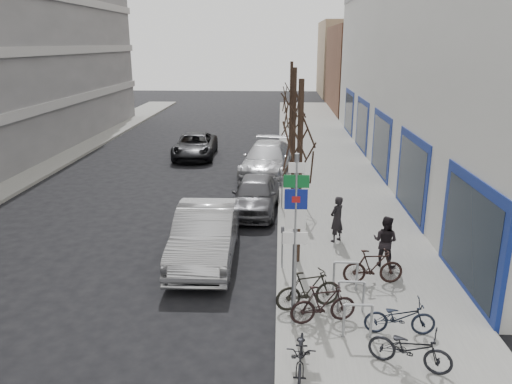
# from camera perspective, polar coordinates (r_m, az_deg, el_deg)

# --- Properties ---
(ground) EXTENTS (120.00, 120.00, 0.00)m
(ground) POSITION_cam_1_polar(r_m,az_deg,el_deg) (12.30, -7.42, -14.98)
(ground) COLOR black
(ground) RESTS_ON ground
(sidewalk_east) EXTENTS (5.00, 70.00, 0.15)m
(sidewalk_east) POSITION_cam_1_polar(r_m,az_deg,el_deg) (21.40, 9.26, -0.80)
(sidewalk_east) COLOR slate
(sidewalk_east) RESTS_ON ground
(brick_building_far) EXTENTS (12.00, 14.00, 8.00)m
(brick_building_far) POSITION_cam_1_polar(r_m,az_deg,el_deg) (51.53, 15.49, 13.42)
(brick_building_far) COLOR brown
(brick_building_far) RESTS_ON ground
(tan_building_far) EXTENTS (13.00, 12.00, 9.00)m
(tan_building_far) POSITION_cam_1_polar(r_m,az_deg,el_deg) (66.31, 13.16, 14.61)
(tan_building_far) COLOR #937A5B
(tan_building_far) RESTS_ON ground
(highway_sign_pole) EXTENTS (0.55, 0.10, 4.20)m
(highway_sign_pole) POSITION_cam_1_polar(r_m,az_deg,el_deg) (11.02, 4.50, -4.48)
(highway_sign_pole) COLOR gray
(highway_sign_pole) RESTS_ON ground
(bike_rack) EXTENTS (0.66, 2.26, 0.83)m
(bike_rack) POSITION_cam_1_polar(r_m,az_deg,el_deg) (12.45, 10.81, -11.25)
(bike_rack) COLOR gray
(bike_rack) RESTS_ON sidewalk_east
(tree_near) EXTENTS (1.80, 1.80, 5.50)m
(tree_near) POSITION_cam_1_polar(r_m,az_deg,el_deg) (13.99, 5.09, 7.06)
(tree_near) COLOR black
(tree_near) RESTS_ON ground
(tree_mid) EXTENTS (1.80, 1.80, 5.50)m
(tree_mid) POSITION_cam_1_polar(r_m,az_deg,el_deg) (20.43, 4.41, 10.11)
(tree_mid) COLOR black
(tree_mid) RESTS_ON ground
(tree_far) EXTENTS (1.80, 1.80, 5.50)m
(tree_far) POSITION_cam_1_polar(r_m,az_deg,el_deg) (26.89, 4.05, 11.70)
(tree_far) COLOR black
(tree_far) RESTS_ON ground
(meter_front) EXTENTS (0.10, 0.08, 1.27)m
(meter_front) POSITION_cam_1_polar(r_m,az_deg,el_deg) (14.39, 3.04, -5.86)
(meter_front) COLOR gray
(meter_front) RESTS_ON sidewalk_east
(meter_mid) EXTENTS (0.10, 0.08, 1.27)m
(meter_mid) POSITION_cam_1_polar(r_m,az_deg,el_deg) (19.58, 3.00, 0.32)
(meter_mid) COLOR gray
(meter_mid) RESTS_ON sidewalk_east
(meter_back) EXTENTS (0.10, 0.08, 1.27)m
(meter_back) POSITION_cam_1_polar(r_m,az_deg,el_deg) (24.91, 2.98, 3.89)
(meter_back) COLOR gray
(meter_back) RESTS_ON sidewalk_east
(bike_near_left) EXTENTS (0.59, 1.60, 0.96)m
(bike_near_left) POSITION_cam_1_polar(r_m,az_deg,el_deg) (10.28, 5.22, -17.72)
(bike_near_left) COLOR black
(bike_near_left) RESTS_ON sidewalk_east
(bike_near_right) EXTENTS (1.67, 0.84, 0.97)m
(bike_near_right) POSITION_cam_1_polar(r_m,az_deg,el_deg) (11.93, 7.68, -12.53)
(bike_near_right) COLOR black
(bike_near_right) RESTS_ON sidewalk_east
(bike_mid_curb) EXTENTS (1.59, 0.52, 0.96)m
(bike_mid_curb) POSITION_cam_1_polar(r_m,az_deg,el_deg) (11.87, 16.14, -13.27)
(bike_mid_curb) COLOR black
(bike_mid_curb) RESTS_ON sidewalk_east
(bike_mid_inner) EXTENTS (1.76, 1.02, 1.03)m
(bike_mid_inner) POSITION_cam_1_polar(r_m,az_deg,el_deg) (12.46, 6.00, -10.98)
(bike_mid_inner) COLOR black
(bike_mid_inner) RESTS_ON sidewalk_east
(bike_far_curb) EXTENTS (1.73, 1.08, 1.01)m
(bike_far_curb) POSITION_cam_1_polar(r_m,az_deg,el_deg) (10.83, 17.22, -16.35)
(bike_far_curb) COLOR black
(bike_far_curb) RESTS_ON sidewalk_east
(bike_far_inner) EXTENTS (1.69, 0.64, 1.00)m
(bike_far_inner) POSITION_cam_1_polar(r_m,az_deg,el_deg) (13.94, 13.24, -8.27)
(bike_far_inner) COLOR black
(bike_far_inner) RESTS_ON sidewalk_east
(parked_car_front) EXTENTS (1.87, 5.09, 1.66)m
(parked_car_front) POSITION_cam_1_polar(r_m,az_deg,el_deg) (15.33, -5.82, -4.81)
(parked_car_front) COLOR #A5A6AA
(parked_car_front) RESTS_ON ground
(parked_car_mid) EXTENTS (2.00, 4.33, 1.44)m
(parked_car_mid) POSITION_cam_1_polar(r_m,az_deg,el_deg) (19.58, -0.05, -0.27)
(parked_car_mid) COLOR #46464B
(parked_car_mid) RESTS_ON ground
(parked_car_back) EXTENTS (2.90, 5.79, 1.62)m
(parked_car_back) POSITION_cam_1_polar(r_m,az_deg,el_deg) (25.09, 1.26, 3.75)
(parked_car_back) COLOR #AFB0B5
(parked_car_back) RESTS_ON ground
(lane_car) EXTENTS (2.46, 5.02, 1.37)m
(lane_car) POSITION_cam_1_polar(r_m,az_deg,el_deg) (29.33, -6.98, 5.28)
(lane_car) COLOR black
(lane_car) RESTS_ON ground
(pedestrian_near) EXTENTS (0.66, 0.65, 1.54)m
(pedestrian_near) POSITION_cam_1_polar(r_m,az_deg,el_deg) (16.47, 9.22, -3.07)
(pedestrian_near) COLOR black
(pedestrian_near) RESTS_ON sidewalk_east
(pedestrian_far) EXTENTS (0.69, 0.63, 1.54)m
(pedestrian_far) POSITION_cam_1_polar(r_m,az_deg,el_deg) (15.00, 14.55, -5.42)
(pedestrian_far) COLOR black
(pedestrian_far) RESTS_ON sidewalk_east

